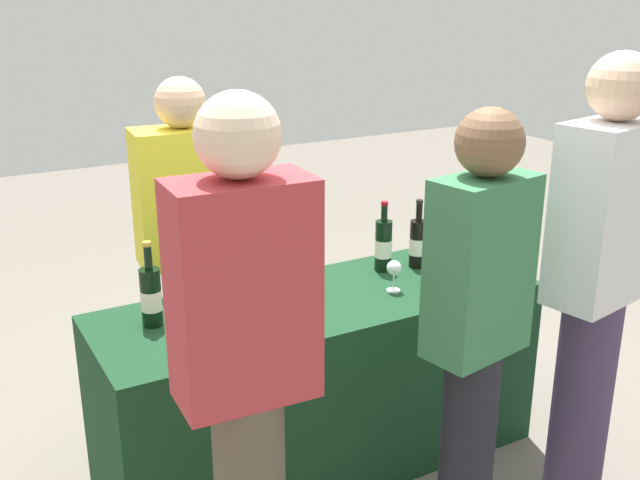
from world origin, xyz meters
TOP-DOWN VIEW (x-y plane):
  - ground_plane at (0.00, 0.00)m, footprint 12.00×12.00m
  - tasting_table at (0.00, 0.00)m, footprint 1.82×0.64m
  - wine_bottle_0 at (-0.66, 0.09)m, footprint 0.08×0.08m
  - wine_bottle_1 at (-0.39, 0.11)m, footprint 0.08×0.08m
  - wine_bottle_2 at (-0.05, 0.07)m, footprint 0.07×0.07m
  - wine_bottle_3 at (0.40, 0.15)m, footprint 0.07×0.07m
  - wine_bottle_4 at (0.56, 0.11)m, footprint 0.08×0.08m
  - wine_glass_0 at (-0.40, -0.16)m, footprint 0.07×0.07m
  - wine_glass_1 at (-0.31, -0.05)m, footprint 0.07×0.07m
  - wine_glass_2 at (0.31, -0.07)m, footprint 0.06×0.06m
  - wine_glass_3 at (0.47, -0.10)m, footprint 0.07×0.07m
  - server_pouring at (-0.34, 0.58)m, footprint 0.44×0.27m
  - guest_0 at (-0.62, -0.68)m, footprint 0.40×0.23m
  - guest_1 at (0.19, -0.72)m, footprint 0.38×0.25m
  - guest_2 at (0.75, -0.71)m, footprint 0.43×0.29m

SIDE VIEW (x-z plane):
  - ground_plane at x=0.00m, z-range 0.00..0.00m
  - tasting_table at x=0.00m, z-range 0.00..0.75m
  - wine_glass_0 at x=-0.40m, z-range 0.78..0.91m
  - wine_glass_2 at x=0.31m, z-range 0.78..0.91m
  - server_pouring at x=-0.34m, z-range 0.06..1.65m
  - wine_glass_1 at x=-0.31m, z-range 0.79..0.93m
  - wine_glass_3 at x=0.47m, z-range 0.79..0.93m
  - wine_bottle_1 at x=-0.39m, z-range 0.71..1.01m
  - wine_bottle_4 at x=0.56m, z-range 0.71..1.02m
  - wine_bottle_0 at x=-0.66m, z-range 0.71..1.03m
  - wine_bottle_3 at x=0.40m, z-range 0.71..1.03m
  - wine_bottle_2 at x=-0.05m, z-range 0.71..1.05m
  - guest_1 at x=0.19m, z-range 0.08..1.69m
  - guest_0 at x=-0.62m, z-range 0.08..1.79m
  - guest_2 at x=0.75m, z-range 0.08..1.83m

